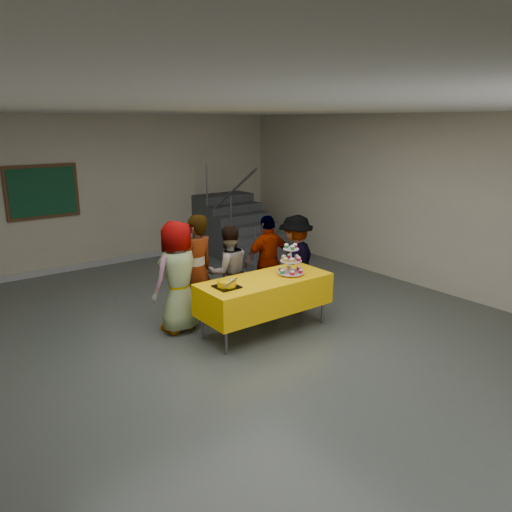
{
  "coord_description": "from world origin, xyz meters",
  "views": [
    {
      "loc": [
        -3.48,
        -4.76,
        2.86
      ],
      "look_at": [
        0.54,
        0.58,
        1.05
      ],
      "focal_mm": 35.0,
      "sensor_mm": 36.0,
      "label": 1
    }
  ],
  "objects": [
    {
      "name": "cupcake_stand",
      "position": [
        0.95,
        0.32,
        0.94
      ],
      "size": [
        0.38,
        0.38,
        0.44
      ],
      "color": "silver",
      "rests_on": "bake_table"
    },
    {
      "name": "schoolchild_c",
      "position": [
        0.45,
        1.15,
        0.7
      ],
      "size": [
        0.78,
        0.67,
        1.4
      ],
      "primitive_type": "imported",
      "rotation": [
        0.0,
        0.0,
        2.91
      ],
      "color": "slate",
      "rests_on": "ground"
    },
    {
      "name": "noticeboard",
      "position": [
        -1.1,
        4.96,
        1.6
      ],
      "size": [
        1.3,
        0.05,
        1.0
      ],
      "color": "#472B16",
      "rests_on": "ground"
    },
    {
      "name": "schoolchild_d",
      "position": [
        1.24,
        1.18,
        0.73
      ],
      "size": [
        0.89,
        0.45,
        1.46
      ],
      "primitive_type": "imported",
      "rotation": [
        0.0,
        0.0,
        3.02
      ],
      "color": "slate",
      "rests_on": "ground"
    },
    {
      "name": "schoolchild_b",
      "position": [
        -0.09,
        1.15,
        0.81
      ],
      "size": [
        0.66,
        0.51,
        1.62
      ],
      "primitive_type": "imported",
      "rotation": [
        0.0,
        0.0,
        3.36
      ],
      "color": "slate",
      "rests_on": "ground"
    },
    {
      "name": "schoolchild_e",
      "position": [
        1.54,
        0.88,
        0.73
      ],
      "size": [
        1.08,
        0.86,
        1.47
      ],
      "primitive_type": "imported",
      "rotation": [
        0.0,
        0.0,
        3.52
      ],
      "color": "slate",
      "rests_on": "ground"
    },
    {
      "name": "staircase",
      "position": [
        2.7,
        4.13,
        0.49
      ],
      "size": [
        1.3,
        2.4,
        2.04
      ],
      "color": "#424447",
      "rests_on": "ground"
    },
    {
      "name": "room_shell",
      "position": [
        0.0,
        0.02,
        2.13
      ],
      "size": [
        10.0,
        10.04,
        3.02
      ],
      "color": "#4C514C",
      "rests_on": "ground"
    },
    {
      "name": "bear_cake",
      "position": [
        -0.08,
        0.38,
        0.83
      ],
      "size": [
        0.32,
        0.36,
        0.12
      ],
      "color": "black",
      "rests_on": "bake_table"
    },
    {
      "name": "bake_table",
      "position": [
        0.54,
        0.38,
        0.56
      ],
      "size": [
        1.88,
        0.78,
        0.77
      ],
      "color": "#595960",
      "rests_on": "ground"
    },
    {
      "name": "schoolchild_a",
      "position": [
        -0.39,
        1.13,
        0.78
      ],
      "size": [
        0.85,
        0.64,
        1.57
      ],
      "primitive_type": "imported",
      "rotation": [
        0.0,
        0.0,
        3.33
      ],
      "color": "slate",
      "rests_on": "ground"
    }
  ]
}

